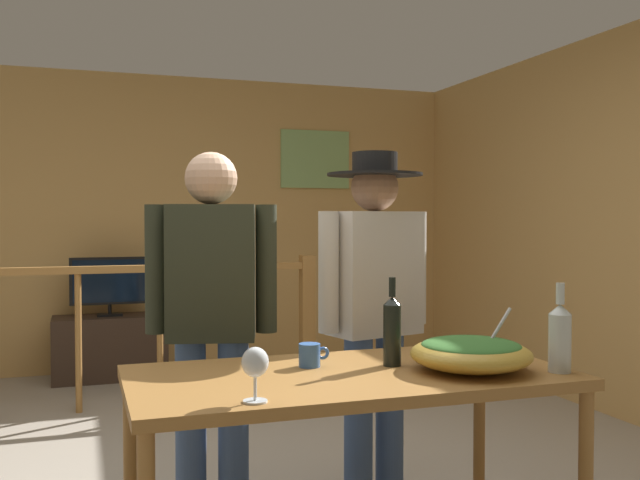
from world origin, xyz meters
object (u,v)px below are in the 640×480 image
(wine_bottle_dark, at_px, (392,330))
(person_standing_left, at_px, (212,309))
(tv_console, at_px, (110,347))
(stair_railing, at_px, (152,314))
(framed_picture, at_px, (315,159))
(wine_glass, at_px, (255,364))
(wine_bottle_clear, at_px, (560,336))
(person_standing_right, at_px, (374,296))
(mug_blue, at_px, (310,355))
(serving_table, at_px, (350,392))
(flat_screen_tv, at_px, (110,282))
(salad_bowl, at_px, (471,352))

(wine_bottle_dark, distance_m, person_standing_left, 0.83)
(tv_console, bearing_deg, stair_railing, -76.19)
(framed_picture, height_order, wine_glass, framed_picture)
(wine_glass, bearing_deg, wine_bottle_clear, 3.18)
(person_standing_right, bearing_deg, mug_blue, 33.56)
(serving_table, relative_size, mug_blue, 13.41)
(stair_railing, height_order, flat_screen_tv, stair_railing)
(framed_picture, distance_m, wine_glass, 4.71)
(tv_console, bearing_deg, serving_table, -79.75)
(serving_table, height_order, mug_blue, mug_blue)
(wine_glass, distance_m, wine_bottle_clear, 1.11)
(stair_railing, xyz_separation_m, person_standing_left, (0.06, -2.08, 0.28))
(framed_picture, distance_m, person_standing_left, 3.82)
(framed_picture, relative_size, flat_screen_tv, 1.07)
(framed_picture, bearing_deg, wine_bottle_clear, -96.63)
(wine_bottle_clear, distance_m, person_standing_right, 0.96)
(flat_screen_tv, xyz_separation_m, wine_bottle_clear, (1.37, -3.94, 0.10))
(stair_railing, bearing_deg, person_standing_right, -68.86)
(framed_picture, bearing_deg, wine_glass, -110.40)
(salad_bowl, distance_m, person_standing_left, 1.11)
(tv_console, height_order, wine_bottle_clear, wine_bottle_clear)
(salad_bowl, height_order, person_standing_left, person_standing_left)
(stair_railing, distance_m, wine_bottle_clear, 3.19)
(wine_glass, relative_size, person_standing_left, 0.10)
(wine_bottle_dark, bearing_deg, person_standing_right, 72.84)
(stair_railing, bearing_deg, mug_blue, -82.93)
(tv_console, distance_m, person_standing_right, 3.32)
(framed_picture, xyz_separation_m, mug_blue, (-1.30, -3.89, -1.05))
(stair_railing, bearing_deg, tv_console, 103.81)
(stair_railing, xyz_separation_m, mug_blue, (0.32, -2.61, 0.17))
(wine_glass, xyz_separation_m, wine_bottle_dark, (0.60, 0.35, 0.02))
(mug_blue, bearing_deg, wine_bottle_clear, -24.38)
(tv_console, height_order, wine_glass, wine_glass)
(wine_glass, bearing_deg, stair_railing, 90.32)
(framed_picture, height_order, flat_screen_tv, framed_picture)
(stair_railing, relative_size, person_standing_right, 2.07)
(person_standing_right, bearing_deg, wine_glass, 36.19)
(mug_blue, bearing_deg, person_standing_right, 48.05)
(wine_bottle_dark, distance_m, mug_blue, 0.31)
(person_standing_left, bearing_deg, tv_console, -69.89)
(salad_bowl, bearing_deg, person_standing_right, 93.09)
(framed_picture, relative_size, tv_console, 0.74)
(stair_railing, distance_m, wine_glass, 3.05)
(flat_screen_tv, bearing_deg, stair_railing, -75.76)
(salad_bowl, bearing_deg, flat_screen_tv, 105.93)
(salad_bowl, distance_m, wine_bottle_clear, 0.31)
(framed_picture, distance_m, tv_console, 2.48)
(flat_screen_tv, bearing_deg, serving_table, -79.66)
(wine_glass, bearing_deg, person_standing_right, 50.69)
(tv_console, relative_size, mug_blue, 7.83)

